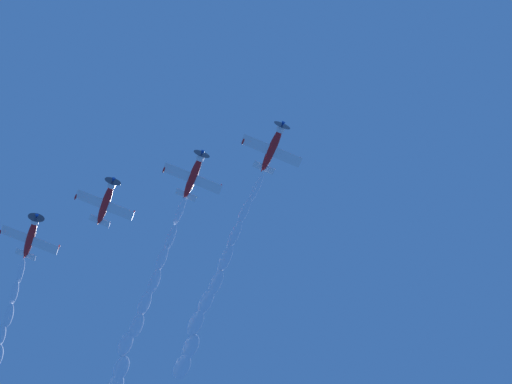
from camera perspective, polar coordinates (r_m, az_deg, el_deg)
name	(u,v)px	position (r m, az deg, el deg)	size (l,w,h in m)	color
airplane_lead	(273,147)	(94.49, 1.51, 4.04)	(9.25, 8.39, 2.86)	red
airplane_left_wingman	(194,175)	(97.47, -5.64, 1.52)	(9.24, 8.38, 2.88)	red
airplane_right_wingman	(106,202)	(101.53, -13.34, -0.86)	(9.24, 8.38, 2.90)	red
airplane_slot_tail	(31,237)	(107.13, -19.60, -3.81)	(9.25, 8.39, 2.86)	red
smoke_trail_lead	(203,311)	(107.15, -4.75, -10.65)	(17.50, 38.93, 5.82)	white
smoke_trail_left_wingman	(134,333)	(112.38, -10.94, -12.32)	(17.82, 39.50, 5.64)	white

